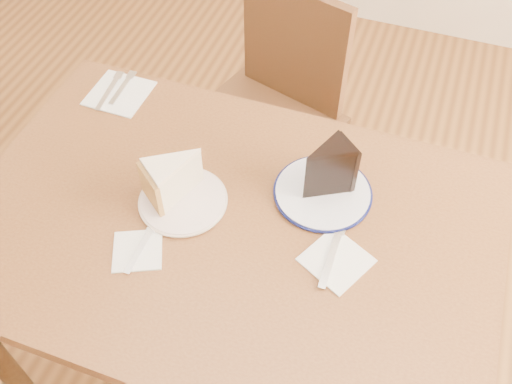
# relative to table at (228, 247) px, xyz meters

# --- Properties ---
(ground) EXTENTS (4.00, 4.00, 0.00)m
(ground) POSITION_rel_table_xyz_m (0.00, 0.00, -0.65)
(ground) COLOR #512F15
(ground) RESTS_ON ground
(table) EXTENTS (1.20, 0.80, 0.75)m
(table) POSITION_rel_table_xyz_m (0.00, 0.00, 0.00)
(table) COLOR #482713
(table) RESTS_ON ground
(chair_far) EXTENTS (0.55, 0.55, 0.89)m
(chair_far) POSITION_rel_table_xyz_m (-0.11, 0.61, -0.16)
(chair_far) COLOR #371F10
(chair_far) RESTS_ON ground
(plate_cream) EXTENTS (0.19, 0.19, 0.01)m
(plate_cream) POSITION_rel_table_xyz_m (-0.11, 0.02, 0.10)
(plate_cream) COLOR silver
(plate_cream) RESTS_ON table
(plate_navy) EXTENTS (0.22, 0.22, 0.01)m
(plate_navy) POSITION_rel_table_xyz_m (0.18, 0.15, 0.10)
(plate_navy) COLOR white
(plate_navy) RESTS_ON table
(carrot_cake) EXTENTS (0.15, 0.15, 0.09)m
(carrot_cake) POSITION_rel_table_xyz_m (-0.13, 0.04, 0.16)
(carrot_cake) COLOR beige
(carrot_cake) RESTS_ON plate_cream
(chocolate_cake) EXTENTS (0.13, 0.13, 0.12)m
(chocolate_cake) POSITION_rel_table_xyz_m (0.18, 0.15, 0.17)
(chocolate_cake) COLOR black
(chocolate_cake) RESTS_ON plate_navy
(napkin_cream) EXTENTS (0.14, 0.14, 0.00)m
(napkin_cream) POSITION_rel_table_xyz_m (-0.15, -0.14, 0.10)
(napkin_cream) COLOR white
(napkin_cream) RESTS_ON table
(napkin_navy) EXTENTS (0.17, 0.17, 0.00)m
(napkin_navy) POSITION_rel_table_xyz_m (0.26, -0.01, 0.10)
(napkin_navy) COLOR white
(napkin_navy) RESTS_ON table
(napkin_spare) EXTENTS (0.15, 0.15, 0.00)m
(napkin_spare) POSITION_rel_table_xyz_m (-0.43, 0.30, 0.10)
(napkin_spare) COLOR white
(napkin_spare) RESTS_ON table
(fork_cream) EXTENTS (0.01, 0.14, 0.00)m
(fork_cream) POSITION_rel_table_xyz_m (-0.15, -0.13, 0.10)
(fork_cream) COLOR silver
(fork_cream) RESTS_ON napkin_cream
(knife_navy) EXTENTS (0.02, 0.17, 0.00)m
(knife_navy) POSITION_rel_table_xyz_m (0.24, -0.01, 0.10)
(knife_navy) COLOR silver
(knife_navy) RESTS_ON napkin_navy
(fork_spare) EXTENTS (0.02, 0.14, 0.00)m
(fork_spare) POSITION_rel_table_xyz_m (-0.43, 0.32, 0.10)
(fork_spare) COLOR silver
(fork_spare) RESTS_ON napkin_spare
(knife_spare) EXTENTS (0.03, 0.16, 0.00)m
(knife_spare) POSITION_rel_table_xyz_m (-0.46, 0.30, 0.10)
(knife_spare) COLOR silver
(knife_spare) RESTS_ON napkin_spare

